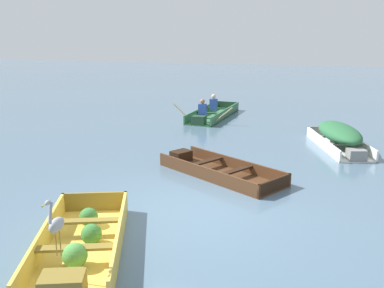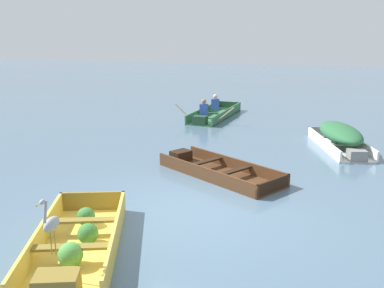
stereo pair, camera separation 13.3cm
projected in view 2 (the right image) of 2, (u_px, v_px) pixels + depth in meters
name	position (u px, v px, depth m)	size (l,w,h in m)	color
ground_plane	(189.00, 214.00, 7.82)	(80.00, 80.00, 0.00)	slate
dinghy_yellow_foreground	(77.00, 245.00, 6.37)	(2.18, 3.20, 0.39)	#E5BC47
skiff_white_near_moored	(340.00, 135.00, 12.18)	(1.86, 3.17, 0.70)	white
skiff_dark_varnish_mid_moored	(216.00, 170.00, 10.03)	(3.26, 2.55, 0.31)	#4C2D19
rowboat_green_with_crew	(213.00, 114.00, 16.70)	(2.30, 3.85, 0.91)	#387047
heron_on_dinghy	(51.00, 223.00, 5.46)	(0.17, 0.46, 0.84)	olive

